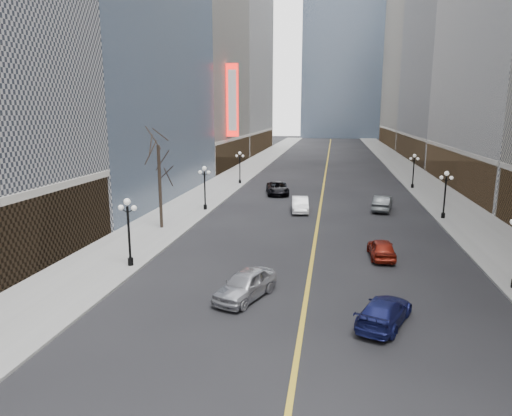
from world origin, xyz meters
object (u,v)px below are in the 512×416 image
(car_nb_mid, at_px, (300,204))
(streetlamp_west_2, at_px, (205,183))
(car_nb_far, at_px, (278,188))
(car_nb_near, at_px, (245,285))
(streetlamp_west_3, at_px, (240,164))
(car_sb_mid, at_px, (381,248))
(streetlamp_east_2, at_px, (445,190))
(streetlamp_west_1, at_px, (128,225))
(car_sb_near, at_px, (384,311))
(streetlamp_east_3, at_px, (414,167))
(car_sb_far, at_px, (383,203))

(car_nb_mid, bearing_deg, streetlamp_west_2, -179.29)
(car_nb_mid, distance_m, car_nb_far, 10.30)
(car_nb_near, bearing_deg, streetlamp_west_3, 122.90)
(car_nb_mid, bearing_deg, car_nb_near, -99.37)
(car_nb_mid, distance_m, car_sb_mid, 15.85)
(car_nb_near, xyz_separation_m, car_nb_mid, (1.32, 22.89, -0.02))
(car_nb_mid, xyz_separation_m, car_nb_far, (-3.53, 9.68, 0.02))
(streetlamp_east_2, bearing_deg, streetlamp_west_2, 180.00)
(streetlamp_west_1, relative_size, car_nb_mid, 0.97)
(streetlamp_west_2, height_order, car_nb_near, streetlamp_west_2)
(streetlamp_east_2, bearing_deg, car_sb_near, -108.39)
(car_nb_near, distance_m, car_sb_mid, 11.80)
(streetlamp_east_2, height_order, car_sb_mid, streetlamp_east_2)
(car_nb_near, xyz_separation_m, car_sb_mid, (8.11, 8.57, -0.09))
(streetlamp_east_3, relative_size, car_nb_far, 0.80)
(streetlamp_east_2, height_order, streetlamp_east_3, same)
(streetlamp_east_3, relative_size, car_sb_near, 0.99)
(streetlamp_west_1, bearing_deg, streetlamp_east_2, 37.33)
(car_nb_near, height_order, car_sb_mid, car_nb_near)
(car_sb_far, bearing_deg, streetlamp_east_2, 160.62)
(streetlamp_west_2, xyz_separation_m, car_nb_mid, (9.80, 1.16, -2.14))
(streetlamp_west_2, xyz_separation_m, car_sb_far, (18.25, 3.15, -2.10))
(streetlamp_west_2, bearing_deg, streetlamp_east_2, 0.00)
(streetlamp_west_1, height_order, car_nb_near, streetlamp_west_1)
(car_nb_near, bearing_deg, car_nb_mid, 107.55)
(streetlamp_west_2, relative_size, car_sb_mid, 1.10)
(streetlamp_west_3, distance_m, car_nb_mid, 19.60)
(streetlamp_west_2, xyz_separation_m, car_nb_near, (8.48, -21.73, -2.11))
(car_nb_mid, height_order, car_nb_far, car_nb_far)
(streetlamp_east_2, distance_m, car_nb_far, 20.55)
(streetlamp_east_3, xyz_separation_m, car_sb_near, (-7.89, -41.74, -2.24))
(car_nb_mid, xyz_separation_m, car_sb_near, (5.91, -24.90, -0.10))
(streetlamp_west_1, distance_m, streetlamp_west_2, 18.00)
(streetlamp_east_3, relative_size, streetlamp_west_3, 1.00)
(streetlamp_west_3, distance_m, car_sb_near, 44.65)
(streetlamp_west_1, relative_size, car_sb_mid, 1.10)
(car_nb_mid, height_order, car_sb_near, car_nb_mid)
(car_nb_near, distance_m, car_nb_far, 32.65)
(car_nb_far, bearing_deg, car_nb_mid, -81.09)
(car_nb_far, xyz_separation_m, car_sb_far, (11.98, -7.69, 0.01))
(streetlamp_west_2, height_order, car_sb_mid, streetlamp_west_2)
(streetlamp_west_2, bearing_deg, car_sb_near, -56.50)
(streetlamp_east_2, relative_size, car_nb_near, 0.98)
(streetlamp_east_3, height_order, car_nb_near, streetlamp_east_3)
(streetlamp_east_2, relative_size, car_nb_mid, 0.97)
(streetlamp_east_3, height_order, car_sb_mid, streetlamp_east_3)
(streetlamp_west_3, xyz_separation_m, car_sb_mid, (16.59, -31.16, -2.20))
(streetlamp_east_3, bearing_deg, streetlamp_west_2, -142.67)
(car_sb_near, bearing_deg, streetlamp_west_3, -47.73)
(car_sb_near, bearing_deg, car_nb_far, -53.09)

